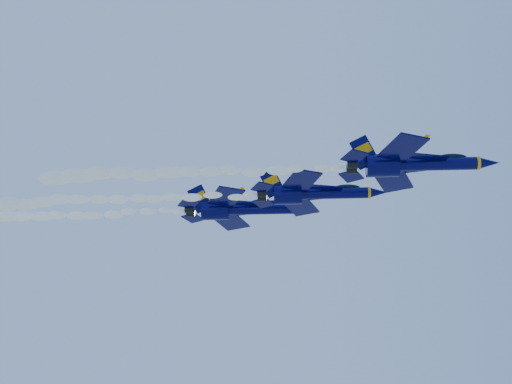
{
  "coord_description": "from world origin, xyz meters",
  "views": [
    {
      "loc": [
        3.9,
        -86.66,
        110.09
      ],
      "look_at": [
        0.33,
        -5.1,
        150.49
      ],
      "focal_mm": 50.0,
      "sensor_mm": 36.0,
      "label": 1
    }
  ],
  "objects": [
    {
      "name": "smoke_trail_jet_second",
      "position": [
        -16.97,
        -3.96,
        150.35
      ],
      "size": [
        35.08,
        1.73,
        1.56
      ],
      "primitive_type": "ellipsoid",
      "color": "white"
    },
    {
      "name": "smoke_trail_jet_third",
      "position": [
        -27.43,
        3.85,
        151.94
      ],
      "size": [
        35.08,
        1.85,
        1.67
      ],
      "primitive_type": "ellipsoid",
      "color": "white"
    },
    {
      "name": "jet_lead",
      "position": [
        18.53,
        -15.2,
        148.64
      ],
      "size": [
        17.16,
        14.08,
        6.38
      ],
      "color": "#04033B"
    },
    {
      "name": "jet_third",
      "position": [
        -2.23,
        3.85,
        152.32
      ],
      "size": [
        17.93,
        14.71,
        6.66
      ],
      "color": "#04033B"
    },
    {
      "name": "smoke_trail_jet_lead",
      "position": [
        -6.35,
        -15.2,
        148.27
      ],
      "size": [
        35.08,
        1.78,
        1.6
      ],
      "primitive_type": "ellipsoid",
      "color": "white"
    },
    {
      "name": "jet_second",
      "position": [
        7.74,
        -3.96,
        150.72
      ],
      "size": [
        16.77,
        13.76,
        6.23
      ],
      "color": "#04033B"
    }
  ]
}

